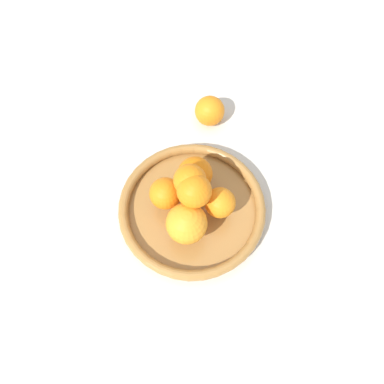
% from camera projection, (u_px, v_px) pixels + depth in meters
% --- Properties ---
extents(ground_plane, '(4.00, 4.00, 0.00)m').
position_uv_depth(ground_plane, '(192.00, 212.00, 0.84)').
color(ground_plane, beige).
extents(fruit_bowl, '(0.32, 0.32, 0.04)m').
position_uv_depth(fruit_bowl, '(192.00, 209.00, 0.82)').
color(fruit_bowl, '#A57238').
rests_on(fruit_bowl, ground_plane).
extents(orange_pile, '(0.18, 0.17, 0.13)m').
position_uv_depth(orange_pile, '(191.00, 196.00, 0.75)').
color(orange_pile, orange).
rests_on(orange_pile, fruit_bowl).
extents(stray_orange, '(0.07, 0.07, 0.07)m').
position_uv_depth(stray_orange, '(210.00, 111.00, 0.91)').
color(stray_orange, orange).
rests_on(stray_orange, ground_plane).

